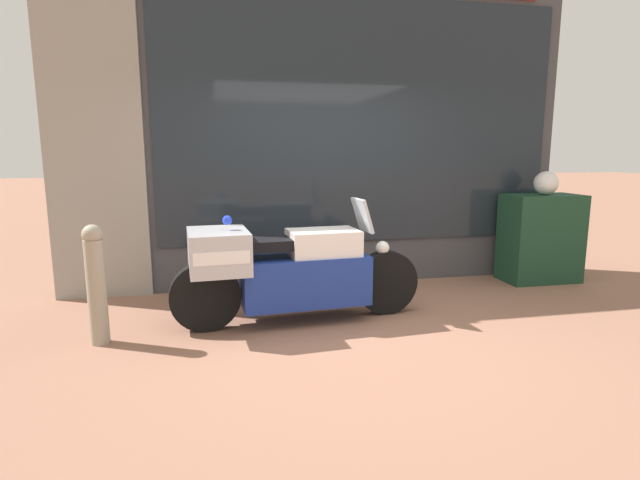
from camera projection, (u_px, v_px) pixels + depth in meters
name	position (u px, v px, depth m)	size (l,w,h in m)	color
ground_plane	(365.00, 335.00, 4.54)	(60.00, 60.00, 0.00)	#8E604C
shop_building	(283.00, 126.00, 6.03)	(6.18, 0.55, 3.88)	#424247
window_display	(353.00, 245.00, 6.51)	(4.68, 0.30, 1.80)	slate
paramedic_motorcycle	(285.00, 268.00, 4.78)	(2.47, 0.73, 1.20)	black
utility_cabinet	(540.00, 238.00, 6.37)	(0.94, 0.54, 1.11)	#193D28
white_helmet	(546.00, 183.00, 6.22)	(0.29, 0.29, 0.29)	white
street_bollard	(96.00, 283.00, 4.26)	(0.17, 0.17, 1.05)	gray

